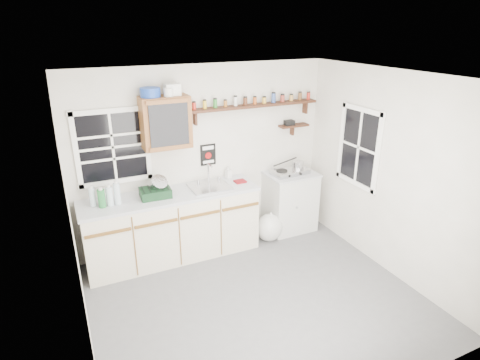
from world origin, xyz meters
name	(u,v)px	position (x,y,z in m)	size (l,w,h in m)	color
room	(258,200)	(0.00, 0.00, 1.25)	(3.64, 3.24, 2.54)	#545457
main_cabinet	(173,225)	(-0.58, 1.30, 0.46)	(2.31, 0.63, 0.92)	beige
right_cabinet	(290,201)	(1.25, 1.32, 0.46)	(0.73, 0.57, 0.91)	silver
sink	(210,186)	(-0.05, 1.30, 0.93)	(0.52, 0.44, 0.29)	#B2B1B6
upper_cabinet	(166,122)	(-0.55, 1.44, 1.82)	(0.60, 0.32, 0.65)	brown
upper_cabinet_clutter	(160,91)	(-0.60, 1.44, 2.21)	(0.48, 0.24, 0.14)	#183DA2
spice_shelf	(255,105)	(0.73, 1.51, 1.93)	(1.91, 0.18, 0.35)	black
secondary_shelf	(292,125)	(1.36, 1.52, 1.58)	(0.45, 0.16, 0.24)	black
warning_sign	(208,155)	(0.05, 1.59, 1.28)	(0.22, 0.02, 0.30)	black
window_back	(113,147)	(-1.20, 1.59, 1.55)	(0.93, 0.03, 0.98)	black
window_right	(359,147)	(1.79, 0.55, 1.45)	(0.03, 0.78, 1.08)	black
water_bottles	(106,196)	(-1.38, 1.28, 1.05)	(0.36, 0.16, 0.30)	silver
dish_rack	(156,190)	(-0.77, 1.29, 1.01)	(0.39, 0.30, 0.28)	black
soap_bottle	(228,172)	(0.32, 1.52, 1.01)	(0.08, 0.08, 0.17)	beige
rag	(240,181)	(0.40, 1.29, 0.93)	(0.15, 0.13, 0.02)	maroon
hotplate	(290,172)	(1.21, 1.30, 0.95)	(0.56, 0.32, 0.08)	#B2B1B6
saucepan	(297,165)	(1.34, 1.31, 1.03)	(0.40, 0.28, 0.18)	#B2B1B6
trash_bag	(269,227)	(0.80, 1.14, 0.20)	(0.41, 0.37, 0.47)	silver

